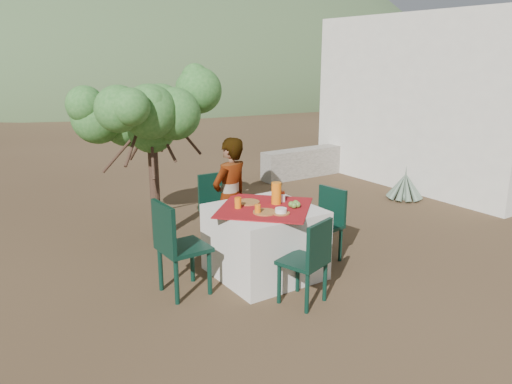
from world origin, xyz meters
TOP-DOWN VIEW (x-y plane):
  - ground at (0.00, 0.00)m, footprint 160.00×160.00m
  - table at (0.01, 0.07)m, footprint 1.30×1.30m
  - chair_far at (0.04, 1.17)m, footprint 0.43×0.43m
  - chair_near at (-0.03, -0.73)m, footprint 0.49×0.49m
  - chair_left at (-0.99, 0.15)m, footprint 0.46×0.46m
  - chair_right at (0.83, 0.03)m, footprint 0.45×0.45m
  - person at (-0.04, 0.72)m, footprint 0.60×0.48m
  - shrub_tree at (-0.51, 1.76)m, footprint 1.63×1.60m
  - agave at (3.60, 1.21)m, footprint 0.58×0.60m
  - guesthouse at (5.60, 1.80)m, footprint 3.20×4.20m
  - stone_wall at (3.60, 3.40)m, footprint 2.60×0.35m
  - hill_near_right at (12.00, 36.00)m, footprint 48.00×48.00m
  - hill_far_right at (28.00, 46.00)m, footprint 36.00×36.00m
  - plate_far at (-0.06, 0.31)m, footprint 0.26×0.26m
  - plate_near at (-0.10, -0.09)m, footprint 0.25×0.25m
  - glass_far at (-0.25, 0.20)m, footprint 0.07×0.07m
  - glass_near at (-0.19, -0.08)m, footprint 0.06×0.06m
  - juice_pitcher at (0.18, 0.11)m, footprint 0.11×0.11m
  - bowl_plate at (0.01, -0.20)m, footprint 0.18×0.18m
  - white_bowl at (0.01, -0.20)m, footprint 0.12×0.12m
  - jar_left at (0.29, 0.22)m, footprint 0.06×0.06m
  - jar_right at (0.35, 0.24)m, footprint 0.06×0.06m
  - napkin_holder at (0.26, 0.13)m, footprint 0.06×0.04m
  - fruit_cluster at (0.26, -0.11)m, footprint 0.13×0.12m

SIDE VIEW (x-z plane):
  - ground at x=0.00m, z-range 0.00..0.00m
  - hill_near_right at x=12.00m, z-range -10.00..10.00m
  - hill_far_right at x=28.00m, z-range -7.00..7.00m
  - agave at x=3.60m, z-range -0.10..0.53m
  - stone_wall at x=3.60m, z-range 0.00..0.55m
  - table at x=0.01m, z-range 0.00..0.76m
  - chair_near at x=-0.03m, z-range 0.05..0.90m
  - chair_right at x=0.83m, z-range 0.05..0.90m
  - chair_far at x=0.04m, z-range 0.05..0.94m
  - chair_left at x=-0.99m, z-range 0.05..1.02m
  - person at x=-0.04m, z-range 0.00..1.42m
  - bowl_plate at x=0.01m, z-range 0.76..0.77m
  - plate_far at x=-0.06m, z-range 0.76..0.78m
  - plate_near at x=-0.10m, z-range 0.76..0.78m
  - fruit_cluster at x=0.26m, z-range 0.76..0.83m
  - white_bowl at x=0.01m, z-range 0.77..0.82m
  - napkin_holder at x=0.26m, z-range 0.76..0.84m
  - jar_right at x=0.35m, z-range 0.76..0.85m
  - glass_near at x=-0.19m, z-range 0.76..0.86m
  - jar_left at x=0.29m, z-range 0.76..0.86m
  - glass_far at x=-0.25m, z-range 0.76..0.88m
  - juice_pitcher at x=0.18m, z-range 0.76..1.00m
  - guesthouse at x=5.60m, z-range 0.00..3.00m
  - shrub_tree at x=-0.51m, z-range 0.56..2.47m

